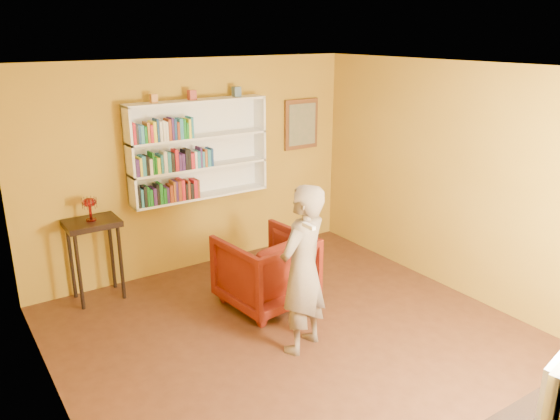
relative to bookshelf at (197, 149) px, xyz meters
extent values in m
cube|color=#432415|center=(0.00, -2.41, -1.65)|extent=(5.30, 5.80, 0.12)
cube|color=#A3791E|center=(0.00, 0.11, -0.24)|extent=(5.30, 0.04, 2.70)
cube|color=#A3791E|center=(-2.27, -2.41, -0.24)|extent=(0.04, 5.80, 2.70)
cube|color=#A3791E|center=(2.27, -2.41, -0.24)|extent=(0.04, 5.80, 2.70)
cube|color=silver|center=(0.00, -2.41, 1.14)|extent=(5.30, 5.80, 0.06)
cube|color=white|center=(0.00, 0.07, 0.01)|extent=(1.80, 0.03, 1.20)
cube|color=white|center=(-0.89, -0.06, 0.01)|extent=(0.03, 0.28, 1.20)
cube|color=white|center=(0.89, -0.06, 0.01)|extent=(0.03, 0.28, 1.20)
cube|color=white|center=(0.00, -0.06, -0.59)|extent=(1.80, 0.28, 0.03)
cube|color=white|center=(0.00, -0.06, -0.21)|extent=(1.80, 0.28, 0.03)
cube|color=white|center=(0.00, -0.06, 0.17)|extent=(1.80, 0.28, 0.03)
cube|color=white|center=(0.00, -0.06, 0.61)|extent=(1.80, 0.28, 0.03)
cube|color=black|center=(-0.85, -0.11, -0.45)|extent=(0.02, 0.16, 0.26)
cube|color=teal|center=(-0.81, -0.12, -0.47)|extent=(0.03, 0.14, 0.22)
cube|color=black|center=(-0.77, -0.12, -0.46)|extent=(0.04, 0.15, 0.25)
cube|color=#197124|center=(-0.74, -0.11, -0.46)|extent=(0.02, 0.17, 0.24)
cube|color=#197124|center=(-0.70, -0.11, -0.48)|extent=(0.04, 0.15, 0.20)
cube|color=#412164|center=(-0.66, -0.09, -0.48)|extent=(0.04, 0.19, 0.21)
cube|color=black|center=(-0.61, -0.12, -0.45)|extent=(0.03, 0.14, 0.25)
cube|color=#197124|center=(-0.58, -0.10, -0.45)|extent=(0.04, 0.17, 0.26)
cube|color=#197124|center=(-0.53, -0.11, -0.48)|extent=(0.04, 0.16, 0.19)
cube|color=#412164|center=(-0.49, -0.10, -0.48)|extent=(0.03, 0.17, 0.20)
cube|color=#91391A|center=(-0.45, -0.12, -0.47)|extent=(0.04, 0.14, 0.22)
cube|color=#A75D21|center=(-0.41, -0.11, -0.45)|extent=(0.02, 0.15, 0.26)
cube|color=#412164|center=(-0.37, -0.11, -0.45)|extent=(0.03, 0.17, 0.25)
cube|color=#91391A|center=(-0.33, -0.11, -0.45)|extent=(0.04, 0.16, 0.25)
cube|color=red|center=(-0.29, -0.10, -0.45)|extent=(0.04, 0.19, 0.26)
cube|color=black|center=(-0.25, -0.10, -0.48)|extent=(0.03, 0.17, 0.21)
cube|color=#91391A|center=(-0.21, -0.11, -0.46)|extent=(0.03, 0.16, 0.24)
cube|color=black|center=(-0.17, -0.10, -0.48)|extent=(0.04, 0.18, 0.19)
cube|color=red|center=(-0.13, -0.10, -0.46)|extent=(0.04, 0.17, 0.23)
cube|color=#91391A|center=(-0.09, -0.11, -0.46)|extent=(0.03, 0.17, 0.23)
cube|color=#412164|center=(-0.84, -0.11, -0.10)|extent=(0.04, 0.17, 0.20)
cube|color=yellow|center=(-0.80, -0.10, -0.09)|extent=(0.03, 0.18, 0.22)
cube|color=teal|center=(-0.76, -0.10, -0.08)|extent=(0.04, 0.17, 0.23)
cube|color=black|center=(-0.72, -0.12, -0.08)|extent=(0.03, 0.14, 0.23)
cube|color=silver|center=(-0.68, -0.10, -0.10)|extent=(0.04, 0.17, 0.19)
cube|color=#197124|center=(-0.64, -0.10, -0.07)|extent=(0.02, 0.18, 0.26)
cube|color=#197124|center=(-0.61, -0.11, -0.10)|extent=(0.02, 0.16, 0.21)
cube|color=yellow|center=(-0.58, -0.11, -0.10)|extent=(0.04, 0.16, 0.19)
cube|color=teal|center=(-0.54, -0.10, -0.09)|extent=(0.03, 0.19, 0.22)
cube|color=silver|center=(-0.50, -0.11, -0.07)|extent=(0.04, 0.15, 0.26)
cube|color=teal|center=(-0.45, -0.11, -0.08)|extent=(0.04, 0.16, 0.24)
cube|color=black|center=(-0.40, -0.11, -0.09)|extent=(0.04, 0.16, 0.23)
cube|color=red|center=(-0.35, -0.12, -0.07)|extent=(0.04, 0.14, 0.26)
cube|color=#412164|center=(-0.31, -0.11, -0.10)|extent=(0.03, 0.16, 0.20)
cube|color=#412164|center=(-0.27, -0.11, -0.10)|extent=(0.04, 0.17, 0.20)
cube|color=black|center=(-0.22, -0.11, -0.08)|extent=(0.04, 0.16, 0.24)
cube|color=black|center=(-0.19, -0.10, -0.08)|extent=(0.03, 0.18, 0.25)
cube|color=red|center=(-0.14, -0.11, -0.10)|extent=(0.04, 0.15, 0.20)
cube|color=silver|center=(-0.10, -0.11, -0.09)|extent=(0.03, 0.15, 0.21)
cube|color=teal|center=(-0.06, -0.12, -0.09)|extent=(0.04, 0.14, 0.21)
cube|color=#412164|center=(-0.03, -0.11, -0.07)|extent=(0.02, 0.16, 0.25)
cube|color=teal|center=(0.00, -0.12, -0.10)|extent=(0.03, 0.14, 0.20)
cube|color=#A75D21|center=(0.04, -0.10, -0.09)|extent=(0.03, 0.18, 0.22)
cube|color=teal|center=(0.08, -0.11, -0.09)|extent=(0.04, 0.16, 0.21)
cube|color=navy|center=(0.12, -0.11, -0.09)|extent=(0.03, 0.17, 0.22)
cube|color=red|center=(-0.84, -0.10, 0.30)|extent=(0.03, 0.19, 0.25)
cube|color=black|center=(-0.81, -0.12, 0.29)|extent=(0.02, 0.15, 0.22)
cube|color=navy|center=(-0.79, -0.10, 0.29)|extent=(0.02, 0.17, 0.22)
cube|color=teal|center=(-0.75, -0.11, 0.29)|extent=(0.04, 0.15, 0.21)
cube|color=#197124|center=(-0.71, -0.10, 0.28)|extent=(0.03, 0.17, 0.20)
cube|color=#A75D21|center=(-0.67, -0.10, 0.30)|extent=(0.03, 0.17, 0.24)
cube|color=red|center=(-0.64, -0.11, 0.28)|extent=(0.04, 0.16, 0.21)
cube|color=yellow|center=(-0.60, -0.10, 0.30)|extent=(0.04, 0.18, 0.24)
cube|color=navy|center=(-0.56, -0.12, 0.31)|extent=(0.02, 0.15, 0.27)
cube|color=silver|center=(-0.53, -0.10, 0.30)|extent=(0.03, 0.18, 0.24)
cube|color=silver|center=(-0.49, -0.10, 0.30)|extent=(0.03, 0.17, 0.24)
cube|color=silver|center=(-0.45, -0.10, 0.29)|extent=(0.03, 0.18, 0.23)
cube|color=#91391A|center=(-0.41, -0.11, 0.31)|extent=(0.03, 0.17, 0.25)
cube|color=#412164|center=(-0.38, -0.10, 0.31)|extent=(0.03, 0.17, 0.26)
cube|color=navy|center=(-0.34, -0.12, 0.30)|extent=(0.03, 0.14, 0.25)
cube|color=#91391A|center=(-0.31, -0.11, 0.28)|extent=(0.03, 0.16, 0.21)
cube|color=teal|center=(-0.27, -0.12, 0.30)|extent=(0.04, 0.15, 0.25)
cube|color=#197124|center=(-0.23, -0.12, 0.30)|extent=(0.03, 0.15, 0.24)
cube|color=#197124|center=(-0.19, -0.10, 0.28)|extent=(0.03, 0.19, 0.19)
cube|color=yellow|center=(-0.16, -0.10, 0.30)|extent=(0.03, 0.18, 0.23)
cube|color=teal|center=(-0.13, -0.10, 0.31)|extent=(0.03, 0.18, 0.25)
cube|color=#C97F39|center=(-0.54, -0.06, 0.67)|extent=(0.07, 0.07, 0.10)
cube|color=#973832|center=(-0.06, -0.06, 0.68)|extent=(0.09, 0.09, 0.12)
cube|color=slate|center=(0.55, -0.06, 0.68)|extent=(0.09, 0.09, 0.13)
cube|color=#5B331A|center=(1.65, 0.06, 0.16)|extent=(0.55, 0.04, 0.70)
cube|color=gray|center=(1.65, 0.03, 0.16)|extent=(0.45, 0.02, 0.58)
cylinder|color=black|center=(-1.66, -0.33, -1.14)|extent=(0.04, 0.04, 0.90)
cylinder|color=black|center=(-1.18, -0.33, -1.14)|extent=(0.04, 0.04, 0.90)
cylinder|color=black|center=(-1.66, 0.01, -1.14)|extent=(0.04, 0.04, 0.90)
cylinder|color=black|center=(-1.18, 0.01, -1.14)|extent=(0.04, 0.04, 0.90)
cube|color=black|center=(-1.42, -0.16, -0.66)|extent=(0.59, 0.45, 0.06)
cylinder|color=maroon|center=(-1.42, -0.16, -0.62)|extent=(0.11, 0.11, 0.02)
cylinder|color=maroon|center=(-1.42, -0.16, -0.53)|extent=(0.03, 0.03, 0.15)
ellipsoid|color=maroon|center=(-1.42, -0.16, -0.41)|extent=(0.16, 0.16, 0.10)
cylinder|color=beige|center=(-1.34, -0.16, -0.42)|extent=(0.01, 0.01, 0.11)
cylinder|color=beige|center=(-1.35, -0.12, -0.42)|extent=(0.01, 0.01, 0.11)
cylinder|color=beige|center=(-1.38, -0.09, -0.42)|extent=(0.01, 0.01, 0.11)
cylinder|color=beige|center=(-1.42, -0.08, -0.42)|extent=(0.01, 0.01, 0.11)
cylinder|color=beige|center=(-1.46, -0.09, -0.42)|extent=(0.01, 0.01, 0.11)
cylinder|color=beige|center=(-1.49, -0.12, -0.42)|extent=(0.01, 0.01, 0.11)
cylinder|color=beige|center=(-1.50, -0.16, -0.42)|extent=(0.01, 0.01, 0.11)
cylinder|color=beige|center=(-1.49, -0.20, -0.42)|extent=(0.01, 0.01, 0.11)
cylinder|color=beige|center=(-1.46, -0.23, -0.42)|extent=(0.01, 0.01, 0.11)
cylinder|color=beige|center=(-1.42, -0.24, -0.42)|extent=(0.01, 0.01, 0.11)
cylinder|color=beige|center=(-1.38, -0.23, -0.42)|extent=(0.01, 0.01, 0.11)
cylinder|color=beige|center=(-1.35, -0.20, -0.42)|extent=(0.01, 0.01, 0.11)
imported|color=#4B0905|center=(0.14, -1.38, -1.17)|extent=(1.01, 1.03, 0.86)
imported|color=#6C5D4F|center=(-0.05, -2.35, -0.75)|extent=(0.72, 0.60, 1.69)
cube|color=white|center=(-0.18, -2.61, -0.20)|extent=(0.04, 0.15, 0.04)
imported|color=black|center=(0.33, -4.66, -0.71)|extent=(1.18, 0.40, 0.68)
camera|label=1|loc=(-2.86, -6.18, 1.43)|focal=35.00mm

